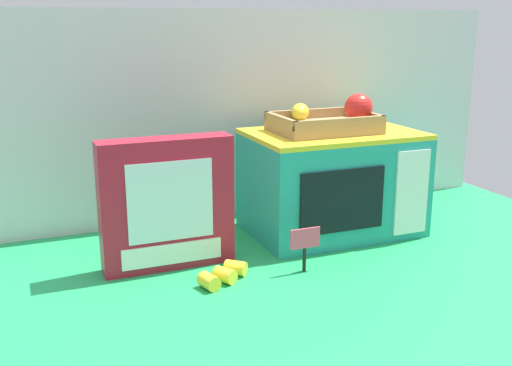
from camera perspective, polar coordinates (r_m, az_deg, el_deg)
name	(u,v)px	position (r m, az deg, el deg)	size (l,w,h in m)	color
ground_plane	(275,247)	(1.48, 1.79, -6.05)	(1.70, 1.70, 0.00)	#219E54
display_back_panel	(233,115)	(1.67, -2.19, 6.39)	(1.61, 0.03, 0.57)	silver
toy_microwave	(332,182)	(1.57, 7.18, 0.10)	(0.42, 0.29, 0.26)	teal
food_groups_crate	(329,121)	(1.54, 6.90, 5.85)	(0.25, 0.19, 0.09)	#A37F51
cookie_set_box	(167,204)	(1.34, -8.40, -1.96)	(0.29, 0.07, 0.29)	#B2192D
price_sign	(305,243)	(1.32, 4.67, -5.65)	(0.07, 0.01, 0.10)	black
loose_toy_banana	(223,275)	(1.29, -3.10, -8.64)	(0.12, 0.10, 0.03)	yellow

